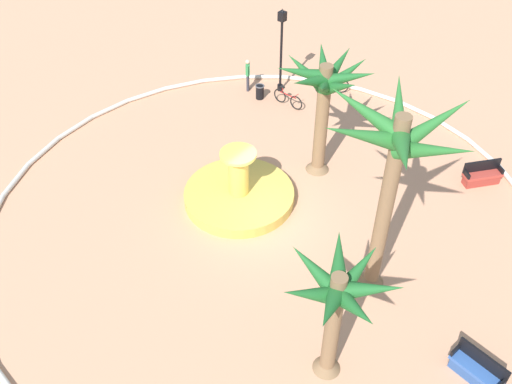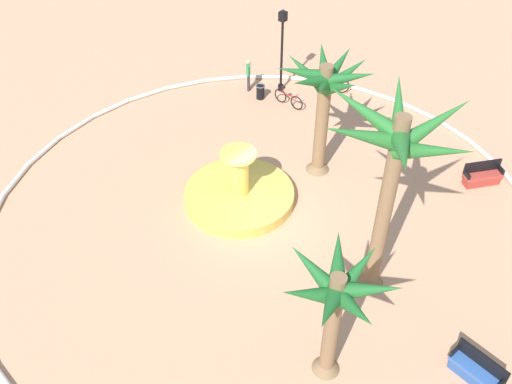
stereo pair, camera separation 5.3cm
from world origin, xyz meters
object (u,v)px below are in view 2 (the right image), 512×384
(person_cyclist_helmet, at_px, (248,73))
(palm_tree_by_curb, at_px, (325,91))
(bench_east, at_px, (476,372))
(bicycle_by_lamppost, at_px, (288,99))
(bench_west, at_px, (482,177))
(trash_bin, at_px, (260,91))
(lamppost, at_px, (282,44))
(bicycle_red_frame, at_px, (333,87))
(fountain, at_px, (239,194))
(palm_tree_near_fountain, at_px, (393,161))
(palm_tree_mid_plaza, at_px, (336,299))

(person_cyclist_helmet, bearing_deg, palm_tree_by_curb, 154.97)
(bench_east, xyz_separation_m, bicycle_by_lamppost, (13.14, -8.19, 0.04))
(bench_east, xyz_separation_m, person_cyclist_helmet, (15.56, -8.06, 0.60))
(bench_west, height_order, bicycle_by_lamppost, bench_west)
(trash_bin, distance_m, person_cyclist_helmet, 1.14)
(bench_east, bearing_deg, bicycle_by_lamppost, -31.95)
(bench_east, xyz_separation_m, lamppost, (14.31, -9.09, 2.17))
(palm_tree_by_curb, xyz_separation_m, bicycle_by_lamppost, (3.97, -3.12, -3.44))
(trash_bin, relative_size, bicycle_red_frame, 0.58)
(bench_west, xyz_separation_m, lamppost, (10.79, -0.48, 2.17))
(palm_tree_by_curb, relative_size, lamppost, 1.20)
(bicycle_by_lamppost, relative_size, person_cyclist_helmet, 1.02)
(trash_bin, bearing_deg, bench_east, 151.77)
(fountain, relative_size, bench_east, 2.63)
(bicycle_red_frame, bearing_deg, palm_tree_near_fountain, 130.04)
(palm_tree_by_curb, bearing_deg, bench_west, -147.92)
(fountain, distance_m, trash_bin, 7.58)
(fountain, bearing_deg, palm_tree_mid_plaza, 150.10)
(bicycle_red_frame, bearing_deg, palm_tree_mid_plaza, 123.45)
(palm_tree_mid_plaza, height_order, bicycle_by_lamppost, palm_tree_mid_plaza)
(palm_tree_near_fountain, distance_m, bench_east, 6.63)
(palm_tree_mid_plaza, distance_m, bicycle_by_lamppost, 14.67)
(trash_bin, bearing_deg, person_cyclist_helmet, -12.87)
(palm_tree_near_fountain, height_order, palm_tree_mid_plaza, palm_tree_near_fountain)
(palm_tree_by_curb, height_order, bench_west, palm_tree_by_curb)
(palm_tree_mid_plaza, bearing_deg, bicycle_by_lamppost, -48.03)
(bicycle_red_frame, bearing_deg, bench_west, 167.57)
(bench_east, xyz_separation_m, bench_west, (3.52, -8.61, 0.00))
(bench_east, relative_size, lamppost, 0.39)
(lamppost, bearing_deg, bench_west, 177.47)
(bench_west, bearing_deg, bicycle_by_lamppost, 2.50)
(palm_tree_by_curb, relative_size, person_cyclist_helmet, 3.05)
(fountain, distance_m, bench_east, 10.56)
(fountain, xyz_separation_m, trash_bin, (4.14, -6.35, 0.06))
(palm_tree_by_curb, distance_m, bench_east, 11.04)
(palm_tree_mid_plaza, distance_m, person_cyclist_helmet, 16.18)
(fountain, xyz_separation_m, person_cyclist_helmet, (5.11, -6.57, 0.62))
(palm_tree_near_fountain, bearing_deg, person_cyclist_helmet, -31.32)
(palm_tree_by_curb, distance_m, bicycle_red_frame, 7.08)
(fountain, relative_size, bench_west, 2.77)
(palm_tree_by_curb, height_order, palm_tree_mid_plaza, palm_tree_by_curb)
(bicycle_red_frame, relative_size, person_cyclist_helmet, 0.75)
(fountain, height_order, palm_tree_by_curb, palm_tree_by_curb)
(bench_west, xyz_separation_m, trash_bin, (11.08, 0.77, 0.04))
(lamppost, distance_m, trash_bin, 2.49)
(lamppost, distance_m, person_cyclist_helmet, 2.26)
(trash_bin, relative_size, person_cyclist_helmet, 0.43)
(bench_east, height_order, person_cyclist_helmet, person_cyclist_helmet)
(bench_west, height_order, bicycle_red_frame, bench_west)
(lamppost, bearing_deg, bicycle_red_frame, -147.13)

